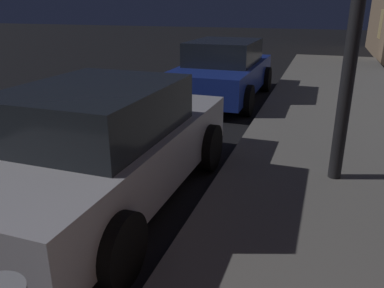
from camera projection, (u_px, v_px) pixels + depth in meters
name	position (u px, v px, depth m)	size (l,w,h in m)	color
car_silver	(104.00, 146.00, 4.44)	(2.02, 4.16, 1.43)	#B7B7BF
car_blue	(223.00, 71.00, 9.41)	(1.98, 4.18, 1.43)	navy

